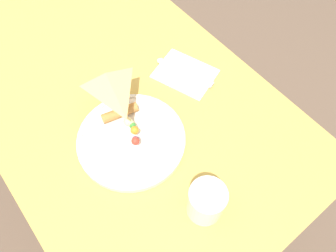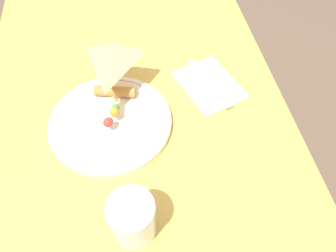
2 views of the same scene
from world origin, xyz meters
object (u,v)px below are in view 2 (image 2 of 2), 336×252
dining_table (133,102)px  butter_knife (210,85)px  milk_glass (131,220)px  plate_pizza (109,120)px  napkin_folded (208,85)px

dining_table → butter_knife: bearing=-114.5°
dining_table → milk_glass: size_ratio=11.61×
plate_pizza → napkin_folded: (0.08, -0.24, -0.01)m
plate_pizza → butter_knife: plate_pizza is taller
plate_pizza → milk_glass: bearing=-173.4°
milk_glass → butter_knife: bearing=-34.6°
milk_glass → napkin_folded: 0.38m
dining_table → napkin_folded: bearing=-112.8°
milk_glass → butter_knife: milk_glass is taller
plate_pizza → napkin_folded: size_ratio=1.39×
milk_glass → napkin_folded: (0.32, -0.21, -0.04)m
dining_table → milk_glass: 0.43m
milk_glass → napkin_folded: milk_glass is taller
butter_knife → dining_table: bearing=46.1°
dining_table → napkin_folded: (-0.08, -0.18, 0.12)m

